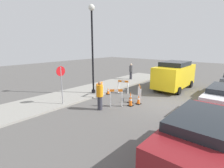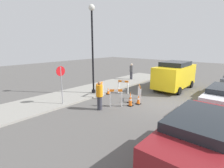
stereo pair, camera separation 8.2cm
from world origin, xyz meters
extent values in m
plane|color=#565451|center=(0.00, 0.00, 0.00)|extent=(60.00, 60.00, 0.00)
cube|color=gray|center=(0.00, 6.12, 0.06)|extent=(18.00, 3.24, 0.11)
cylinder|color=black|center=(-1.52, 5.25, 0.23)|extent=(0.29, 0.29, 0.24)
cylinder|color=black|center=(-1.52, 5.25, 3.08)|extent=(0.13, 0.13, 5.93)
sphere|color=silver|center=(-1.52, 5.25, 6.22)|extent=(0.44, 0.44, 0.44)
cylinder|color=gray|center=(-4.51, 4.91, 1.28)|extent=(0.06, 0.06, 2.33)
cylinder|color=red|center=(-4.51, 4.91, 2.17)|extent=(0.60, 0.03, 0.60)
cube|color=white|center=(-1.39, 4.45, 0.47)|extent=(0.09, 0.14, 0.93)
cube|color=white|center=(-2.18, 4.25, 0.47)|extent=(0.09, 0.14, 0.93)
cube|color=orange|center=(-1.79, 4.35, 1.01)|extent=(0.85, 0.23, 0.15)
cube|color=white|center=(-1.79, 4.35, 1.01)|extent=(0.26, 0.09, 0.14)
cube|color=white|center=(-2.74, 2.51, 0.47)|extent=(0.14, 0.13, 0.95)
cube|color=white|center=(-2.26, 1.98, 0.47)|extent=(0.14, 0.13, 0.95)
cube|color=orange|center=(-2.50, 2.25, 1.02)|extent=(0.54, 0.59, 0.15)
cube|color=white|center=(-2.50, 2.25, 1.02)|extent=(0.18, 0.19, 0.13)
cube|color=white|center=(-0.84, 1.55, 0.45)|extent=(0.13, 0.14, 0.90)
cube|color=white|center=(-0.24, 2.02, 0.45)|extent=(0.13, 0.14, 0.90)
cube|color=orange|center=(-0.54, 1.78, 0.98)|extent=(0.66, 0.53, 0.15)
cube|color=white|center=(-0.54, 1.78, 0.98)|extent=(0.21, 0.18, 0.14)
cube|color=white|center=(0.29, 3.32, 0.44)|extent=(0.14, 0.10, 0.88)
cube|color=white|center=(0.03, 4.04, 0.44)|extent=(0.14, 0.10, 0.88)
cube|color=orange|center=(0.16, 3.68, 0.96)|extent=(0.30, 0.78, 0.15)
cube|color=white|center=(0.16, 3.68, 0.96)|extent=(0.11, 0.24, 0.14)
cube|color=black|center=(-1.85, 1.62, 0.02)|extent=(0.30, 0.30, 0.04)
cone|color=orange|center=(-1.85, 1.62, 0.36)|extent=(0.23, 0.23, 0.65)
cylinder|color=white|center=(-1.85, 1.62, 0.40)|extent=(0.13, 0.13, 0.09)
cube|color=black|center=(-0.79, 4.40, 0.02)|extent=(0.30, 0.30, 0.04)
cone|color=orange|center=(-0.79, 4.40, 0.28)|extent=(0.23, 0.22, 0.48)
cylinder|color=white|center=(-0.79, 4.40, 0.30)|extent=(0.13, 0.13, 0.07)
cube|color=black|center=(-1.34, 1.98, 0.02)|extent=(0.30, 0.30, 0.04)
cone|color=orange|center=(-1.34, 1.98, 0.39)|extent=(0.23, 0.23, 0.71)
cylinder|color=white|center=(-1.34, 1.98, 0.43)|extent=(0.13, 0.13, 0.10)
cube|color=black|center=(-1.24, 1.42, 0.02)|extent=(0.30, 0.30, 0.04)
cone|color=orange|center=(-1.24, 1.42, 0.33)|extent=(0.23, 0.23, 0.58)
cylinder|color=white|center=(-1.24, 1.42, 0.36)|extent=(0.13, 0.13, 0.08)
cylinder|color=#33333D|center=(-3.53, 2.63, 0.41)|extent=(0.34, 0.34, 0.81)
cylinder|color=orange|center=(-3.53, 2.63, 1.15)|extent=(0.47, 0.47, 0.68)
sphere|color=#8E6647|center=(-3.53, 2.63, 1.59)|extent=(0.23, 0.23, 0.20)
cylinder|color=#33333D|center=(4.78, 6.09, 0.50)|extent=(0.33, 0.33, 0.78)
cylinder|color=#4C4C51|center=(4.78, 6.09, 1.22)|extent=(0.46, 0.46, 0.65)
sphere|color=beige|center=(4.78, 6.09, 1.66)|extent=(0.28, 0.28, 0.23)
cube|color=maroon|center=(-5.22, -3.13, 0.91)|extent=(4.48, 1.66, 1.21)
cube|color=#1E2328|center=(-5.22, -3.13, 1.51)|extent=(2.46, 1.52, 0.54)
cylinder|color=black|center=(-3.83, -2.30, 0.30)|extent=(0.60, 0.18, 0.60)
cylinder|color=black|center=(1.21, -2.22, 0.30)|extent=(0.60, 0.18, 0.60)
cylinder|color=black|center=(-1.26, -2.22, 0.30)|extent=(0.60, 0.18, 0.60)
cylinder|color=black|center=(3.61, -2.29, 0.30)|extent=(0.60, 0.18, 0.60)
cube|color=yellow|center=(4.05, 1.20, 1.14)|extent=(4.81, 1.98, 1.69)
cube|color=#1E2328|center=(4.05, 1.20, 1.99)|extent=(2.64, 1.82, 0.72)
cylinder|color=black|center=(5.54, 2.19, 0.30)|extent=(0.60, 0.18, 0.60)
cylinder|color=black|center=(5.54, 0.21, 0.30)|extent=(0.60, 0.18, 0.60)
cylinder|color=black|center=(2.56, 2.19, 0.30)|extent=(0.60, 0.18, 0.60)
cylinder|color=black|center=(2.56, 0.21, 0.30)|extent=(0.60, 0.18, 0.60)
camera|label=1|loc=(-10.47, -4.12, 3.76)|focal=28.00mm
camera|label=2|loc=(-10.41, -4.19, 3.76)|focal=28.00mm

